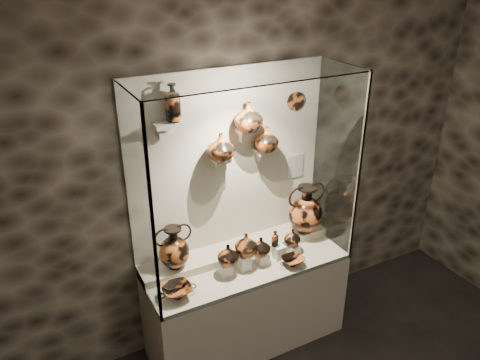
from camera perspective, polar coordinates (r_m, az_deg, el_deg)
name	(u,v)px	position (r m, az deg, el deg)	size (l,w,h in m)	color
wall_back	(228,165)	(3.80, -1.42, 1.85)	(5.00, 0.02, 3.20)	black
plinth	(246,304)	(4.20, 0.78, -14.92)	(1.70, 0.60, 0.80)	beige
front_tier	(247,265)	(3.95, 0.81, -10.33)	(1.68, 0.58, 0.03)	#BFB194
rear_tier	(237,251)	(4.05, -0.38, -8.65)	(1.70, 0.25, 0.10)	#BFB194
back_panel	(229,165)	(3.80, -1.38, 1.82)	(1.70, 0.03, 1.60)	beige
glass_front	(267,196)	(3.32, 3.33, -1.94)	(1.70, 0.01, 1.60)	white
glass_left	(138,205)	(3.27, -12.28, -2.96)	(0.01, 0.60, 1.60)	white
glass_right	(336,160)	(3.98, 11.65, 2.44)	(0.01, 0.60, 1.60)	white
glass_top	(248,75)	(3.28, 0.98, 12.65)	(1.70, 0.60, 0.01)	white
frame_post_left	(153,224)	(3.02, -10.60, -5.28)	(0.02, 0.02, 1.60)	gray
frame_post_right	(359,173)	(3.78, 14.29, 0.88)	(0.02, 0.02, 1.60)	gray
pedestal_a	(225,269)	(3.79, -1.79, -10.83)	(0.09, 0.09, 0.10)	silver
pedestal_b	(244,262)	(3.84, 0.51, -9.96)	(0.09, 0.09, 0.13)	silver
pedestal_c	(262,258)	(3.93, 2.73, -9.51)	(0.09, 0.09, 0.09)	silver
pedestal_d	(279,252)	(3.99, 4.75, -8.70)	(0.09, 0.09, 0.12)	silver
pedestal_e	(293,249)	(4.06, 6.43, -8.39)	(0.09, 0.09, 0.08)	silver
bracket_ul	(163,125)	(3.38, -9.32, 6.59)	(0.14, 0.12, 0.04)	beige
bracket_ca	(221,159)	(3.66, -2.28, 2.54)	(0.14, 0.12, 0.04)	beige
bracket_cb	(244,131)	(3.67, 0.50, 5.99)	(0.10, 0.12, 0.04)	beige
bracket_cc	(263,151)	(3.82, 2.87, 3.57)	(0.14, 0.12, 0.04)	beige
amphora_left	(174,247)	(3.72, -8.08, -8.14)	(0.29, 0.29, 0.36)	#BC5824
amphora_right	(306,209)	(4.16, 8.01, -3.54)	(0.36, 0.36, 0.45)	#BC5824
jug_a	(228,255)	(3.71, -1.48, -9.10)	(0.17, 0.17, 0.18)	#BC5824
jug_b	(246,244)	(3.76, 0.72, -7.85)	(0.18, 0.18, 0.19)	#97421A
jug_c	(261,246)	(3.84, 2.53, -8.09)	(0.16, 0.16, 0.16)	#BC5824
jug_e	(292,237)	(4.01, 6.38, -6.94)	(0.14, 0.14, 0.15)	#BC5824
lekythos_small	(275,238)	(3.90, 4.27, -7.03)	(0.07, 0.07, 0.16)	#97421A
kylix_left	(177,291)	(3.60, -7.69, -13.23)	(0.29, 0.24, 0.12)	#97421A
kylix_right	(293,261)	(3.92, 6.43, -9.73)	(0.23, 0.19, 0.09)	#BC5824
lekythos_tall	(173,101)	(3.34, -8.22, 9.52)	(0.12, 0.12, 0.31)	#BC5824
ovoid_vase_a	(221,147)	(3.55, -2.35, 4.04)	(0.21, 0.21, 0.22)	#97421A
ovoid_vase_b	(248,117)	(3.58, 1.03, 7.72)	(0.22, 0.22, 0.23)	#97421A
ovoid_vase_c	(266,139)	(3.74, 3.21, 5.03)	(0.20, 0.20, 0.21)	#97421A
wall_plate	(295,101)	(3.91, 6.78, 9.50)	(0.16, 0.16, 0.02)	#AE5422
info_placard	(295,166)	(4.14, 6.73, 1.67)	(0.16, 0.01, 0.21)	beige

